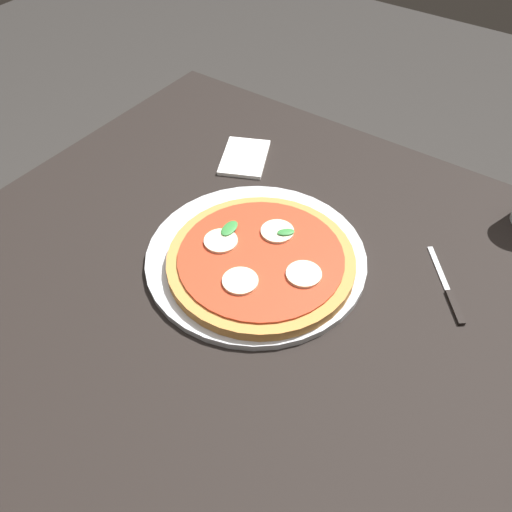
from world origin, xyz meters
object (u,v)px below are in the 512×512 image
Objects in this scene: dining_table at (221,328)px; serving_tray at (256,258)px; pizza at (261,261)px; napkin at (244,157)px; knife at (449,293)px.

dining_table is 0.14m from serving_tray.
dining_table is 2.92× the size of serving_tray.
pizza reaches higher than napkin.
dining_table is 0.39m from knife.
pizza reaches higher than serving_tray.
knife is (0.21, -0.31, 0.10)m from dining_table.
serving_tray is at bearing 54.24° from pizza.
knife reaches higher than dining_table.
knife is at bearing -68.89° from serving_tray.
serving_tray is 2.92× the size of napkin.
dining_table is 0.15m from pizza.
pizza is 2.25× the size of knife.
dining_table is at bearing 173.43° from serving_tray.
pizza is at bearing -139.20° from napkin.
dining_table is at bearing 123.67° from knife.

